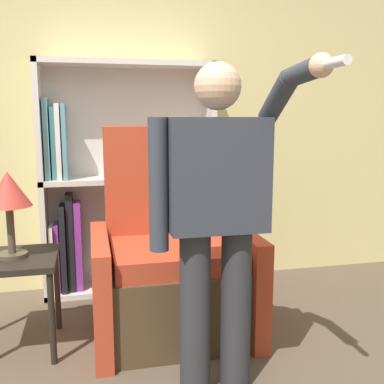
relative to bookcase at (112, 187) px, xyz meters
The scene contains 6 objects.
wall_back 0.59m from the bookcase, 110.39° to the left, with size 8.00×0.06×2.80m.
bookcase is the anchor object (origin of this frame).
armchair 0.93m from the bookcase, 67.02° to the right, with size 0.99×0.81×1.30m.
person_standing 1.53m from the bookcase, 74.15° to the right, with size 0.61×0.78×1.61m.
side_table 1.08m from the bookcase, 126.74° to the right, with size 0.49×0.49×0.57m.
table_lamp 1.03m from the bookcase, 126.74° to the right, with size 0.25×0.25×0.49m.
Camera 1 is at (-0.10, -1.59, 1.36)m, focal length 42.00 mm.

